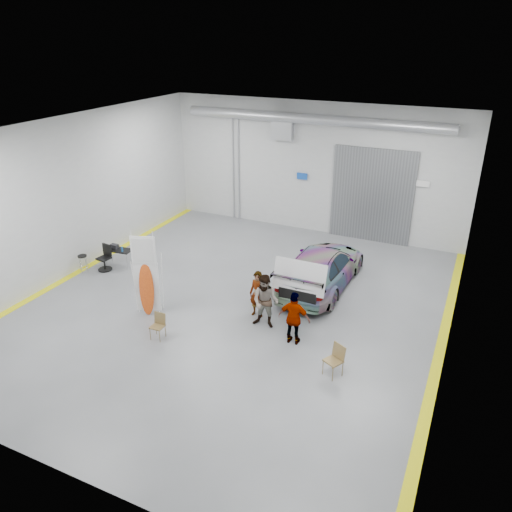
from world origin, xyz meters
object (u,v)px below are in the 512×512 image
at_px(person_c, 294,318).
at_px(work_table, 117,249).
at_px(person_b, 266,301).
at_px(office_chair, 105,259).
at_px(folding_chair_near, 158,331).
at_px(sedan_car, 321,268).
at_px(person_a, 258,294).
at_px(shop_stool, 83,264).
at_px(folding_chair_far, 333,366).
at_px(surfboard_display, 144,281).

bearing_deg(person_c, work_table, -15.97).
xyz_separation_m(person_b, office_chair, (-7.51, 1.13, -0.45)).
distance_m(folding_chair_near, work_table, 5.93).
height_order(sedan_car, person_a, person_a).
relative_size(person_a, work_table, 1.41).
distance_m(person_c, work_table, 8.77).
distance_m(person_b, shop_stool, 8.18).
bearing_deg(folding_chair_far, person_b, 178.95).
distance_m(person_c, office_chair, 8.84).
height_order(person_b, surfboard_display, surfboard_display).
xyz_separation_m(sedan_car, surfboard_display, (-4.73, -4.38, 0.45)).
distance_m(person_b, folding_chair_near, 3.49).
bearing_deg(person_b, person_a, 132.18).
xyz_separation_m(person_c, office_chair, (-8.68, 1.62, -0.41)).
relative_size(work_table, office_chair, 1.12).
relative_size(folding_chair_near, work_table, 0.71).
height_order(person_a, person_c, person_c).
bearing_deg(folding_chair_far, work_table, -169.71).
bearing_deg(folding_chair_far, person_a, 176.28).
relative_size(folding_chair_near, folding_chair_far, 0.88).
bearing_deg(shop_stool, sedan_car, 17.81).
relative_size(person_a, folding_chair_near, 1.98).
height_order(surfboard_display, shop_stool, surfboard_display).
bearing_deg(office_chair, folding_chair_far, -7.22).
bearing_deg(person_a, folding_chair_far, -24.22).
height_order(person_b, office_chair, person_b).
bearing_deg(work_table, surfboard_display, -38.48).
distance_m(surfboard_display, folding_chair_near, 1.91).
distance_m(surfboard_display, folding_chair_far, 6.80).
relative_size(surfboard_display, work_table, 2.58).
bearing_deg(office_chair, folding_chair_near, -26.45).
xyz_separation_m(person_c, folding_chair_near, (-3.92, -1.55, -0.61)).
xyz_separation_m(sedan_car, shop_stool, (-8.88, -2.85, -0.40)).
xyz_separation_m(sedan_car, folding_chair_far, (1.99, -4.94, -0.47)).
bearing_deg(person_a, surfboard_display, -150.03).
bearing_deg(surfboard_display, person_a, 2.32).
bearing_deg(office_chair, person_b, -1.28).
bearing_deg(shop_stool, person_b, -3.99).
height_order(person_b, work_table, person_b).
height_order(folding_chair_near, shop_stool, folding_chair_near).
xyz_separation_m(person_b, person_c, (1.17, -0.50, -0.05)).
height_order(person_c, folding_chair_near, person_c).
bearing_deg(person_b, surfboard_display, -170.61).
xyz_separation_m(person_a, person_c, (1.67, -0.98, 0.05)).
height_order(folding_chair_far, shop_stool, folding_chair_far).
height_order(person_a, folding_chair_near, person_a).
distance_m(person_c, shop_stool, 9.38).
height_order(person_c, surfboard_display, surfboard_display).
bearing_deg(shop_stool, folding_chair_near, -25.91).
distance_m(person_a, surfboard_display, 3.79).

